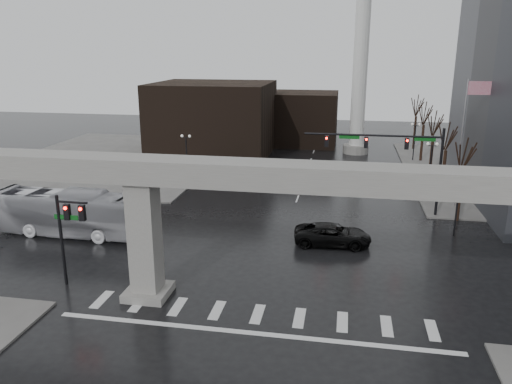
% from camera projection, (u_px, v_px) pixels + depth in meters
% --- Properties ---
extents(ground, '(160.00, 160.00, 0.00)m').
position_uv_depth(ground, '(261.00, 305.00, 29.52)').
color(ground, black).
rests_on(ground, ground).
extents(sidewalk_nw, '(28.00, 36.00, 0.15)m').
position_uv_depth(sidewalk_nw, '(118.00, 159.00, 67.95)').
color(sidewalk_nw, slate).
rests_on(sidewalk_nw, ground).
extents(elevated_guideway, '(48.00, 2.60, 8.70)m').
position_uv_depth(elevated_guideway, '(284.00, 195.00, 27.38)').
color(elevated_guideway, '#989590').
rests_on(elevated_guideway, ground).
extents(building_far_left, '(16.00, 14.00, 10.00)m').
position_uv_depth(building_far_left, '(213.00, 119.00, 70.19)').
color(building_far_left, black).
rests_on(building_far_left, ground).
extents(building_far_mid, '(10.00, 10.00, 8.00)m').
position_uv_depth(building_far_mid, '(304.00, 118.00, 77.87)').
color(building_far_mid, black).
rests_on(building_far_mid, ground).
extents(smokestack, '(3.60, 3.60, 30.00)m').
position_uv_depth(smokestack, '(361.00, 57.00, 68.22)').
color(smokestack, silver).
rests_on(smokestack, ground).
extents(signal_mast_arm, '(12.12, 0.43, 8.00)m').
position_uv_depth(signal_mast_arm, '(397.00, 151.00, 44.12)').
color(signal_mast_arm, black).
rests_on(signal_mast_arm, ground).
extents(signal_left_pole, '(2.30, 0.30, 6.00)m').
position_uv_depth(signal_left_pole, '(68.00, 225.00, 30.95)').
color(signal_left_pole, black).
rests_on(signal_left_pole, ground).
extents(flagpole_assembly, '(2.06, 0.12, 12.00)m').
position_uv_depth(flagpole_assembly, '(466.00, 129.00, 45.59)').
color(flagpole_assembly, silver).
rests_on(flagpole_assembly, ground).
extents(lamp_right_0, '(1.22, 0.32, 5.11)m').
position_uv_depth(lamp_right_0, '(458.00, 195.00, 39.47)').
color(lamp_right_0, black).
rests_on(lamp_right_0, ground).
extents(lamp_right_1, '(1.22, 0.32, 5.11)m').
position_uv_depth(lamp_right_1, '(431.00, 158.00, 52.70)').
color(lamp_right_1, black).
rests_on(lamp_right_1, ground).
extents(lamp_right_2, '(1.22, 0.32, 5.11)m').
position_uv_depth(lamp_right_2, '(415.00, 135.00, 65.92)').
color(lamp_right_2, black).
rests_on(lamp_right_2, ground).
extents(lamp_left_0, '(1.22, 0.32, 5.11)m').
position_uv_depth(lamp_left_0, '(137.00, 179.00, 44.08)').
color(lamp_left_0, black).
rests_on(lamp_left_0, ground).
extents(lamp_left_1, '(1.22, 0.32, 5.11)m').
position_uv_depth(lamp_left_1, '(186.00, 149.00, 57.31)').
color(lamp_left_1, black).
rests_on(lamp_left_1, ground).
extents(lamp_left_2, '(1.22, 0.32, 5.11)m').
position_uv_depth(lamp_left_2, '(217.00, 130.00, 70.54)').
color(lamp_left_2, black).
rests_on(lamp_left_2, ground).
extents(tree_right_0, '(1.09, 1.58, 7.50)m').
position_uv_depth(tree_right_0, '(460.00, 190.00, 43.28)').
color(tree_right_0, black).
rests_on(tree_right_0, ground).
extents(tree_right_1, '(1.09, 1.61, 7.67)m').
position_uv_depth(tree_right_1, '(444.00, 168.00, 50.82)').
color(tree_right_1, black).
rests_on(tree_right_1, ground).
extents(tree_right_2, '(1.10, 1.63, 7.85)m').
position_uv_depth(tree_right_2, '(432.00, 152.00, 58.36)').
color(tree_right_2, black).
rests_on(tree_right_2, ground).
extents(tree_right_3, '(1.11, 1.66, 8.02)m').
position_uv_depth(tree_right_3, '(423.00, 139.00, 65.90)').
color(tree_right_3, black).
rests_on(tree_right_3, ground).
extents(tree_right_4, '(1.12, 1.69, 8.19)m').
position_uv_depth(tree_right_4, '(415.00, 129.00, 73.44)').
color(tree_right_4, black).
rests_on(tree_right_4, ground).
extents(pickup_truck, '(5.99, 2.96, 1.64)m').
position_uv_depth(pickup_truck, '(333.00, 235.00, 38.38)').
color(pickup_truck, black).
rests_on(pickup_truck, ground).
extents(city_bus, '(13.35, 3.67, 3.68)m').
position_uv_depth(city_bus, '(67.00, 213.00, 40.31)').
color(city_bus, silver).
rests_on(city_bus, ground).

